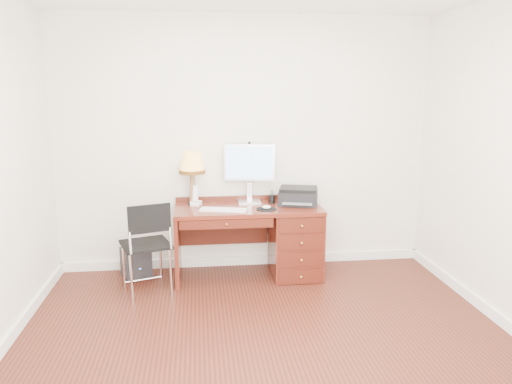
{
  "coord_description": "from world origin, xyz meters",
  "views": [
    {
      "loc": [
        -0.5,
        -3.57,
        1.96
      ],
      "look_at": [
        0.06,
        1.2,
        0.95
      ],
      "focal_mm": 35.0,
      "sensor_mm": 36.0,
      "label": 1
    }
  ],
  "objects": [
    {
      "name": "pen_cup",
      "position": [
        0.27,
        1.54,
        0.79
      ],
      "size": [
        0.07,
        0.07,
        0.09
      ],
      "primitive_type": "cylinder",
      "color": "black",
      "rests_on": "desk"
    },
    {
      "name": "desk",
      "position": [
        0.32,
        1.4,
        0.41
      ],
      "size": [
        1.5,
        0.67,
        0.75
      ],
      "color": "#5F1F14",
      "rests_on": "ground"
    },
    {
      "name": "ground",
      "position": [
        0.0,
        0.0,
        0.0
      ],
      "size": [
        4.0,
        4.0,
        0.0
      ],
      "primitive_type": "plane",
      "color": "#37140C",
      "rests_on": "ground"
    },
    {
      "name": "equipment_box",
      "position": [
        -1.17,
        1.5,
        0.16
      ],
      "size": [
        0.35,
        0.35,
        0.31
      ],
      "primitive_type": "cube",
      "rotation": [
        0.0,
        0.0,
        0.4
      ],
      "color": "black",
      "rests_on": "ground"
    },
    {
      "name": "phone",
      "position": [
        -0.53,
        1.53,
        0.81
      ],
      "size": [
        0.12,
        0.12,
        0.21
      ],
      "rotation": [
        0.0,
        0.0,
        -0.32
      ],
      "color": "white",
      "rests_on": "desk"
    },
    {
      "name": "chair",
      "position": [
        -1.02,
        1.0,
        0.56
      ],
      "size": [
        0.55,
        0.55,
        0.92
      ],
      "rotation": [
        0.0,
        0.0,
        0.32
      ],
      "color": "black",
      "rests_on": "ground"
    },
    {
      "name": "mouse_pad",
      "position": [
        0.17,
        1.27,
        0.76
      ],
      "size": [
        0.21,
        0.21,
        0.04
      ],
      "color": "black",
      "rests_on": "desk"
    },
    {
      "name": "leg_lamp",
      "position": [
        -0.56,
        1.57,
        1.16
      ],
      "size": [
        0.27,
        0.27,
        0.56
      ],
      "color": "black",
      "rests_on": "desk"
    },
    {
      "name": "keyboard",
      "position": [
        -0.26,
        1.27,
        0.76
      ],
      "size": [
        0.49,
        0.24,
        0.02
      ],
      "primitive_type": "cube",
      "rotation": [
        0.0,
        0.0,
        -0.25
      ],
      "color": "white",
      "rests_on": "desk"
    },
    {
      "name": "monitor",
      "position": [
        0.03,
        1.63,
        1.14
      ],
      "size": [
        0.54,
        0.21,
        0.62
      ],
      "rotation": [
        0.0,
        0.0,
        -0.15
      ],
      "color": "silver",
      "rests_on": "desk"
    },
    {
      "name": "room_shell",
      "position": [
        0.0,
        0.63,
        0.05
      ],
      "size": [
        4.0,
        4.0,
        4.0
      ],
      "color": "silver",
      "rests_on": "ground"
    },
    {
      "name": "printer",
      "position": [
        0.54,
        1.47,
        0.84
      ],
      "size": [
        0.47,
        0.4,
        0.18
      ],
      "rotation": [
        0.0,
        0.0,
        -0.26
      ],
      "color": "black",
      "rests_on": "desk"
    }
  ]
}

